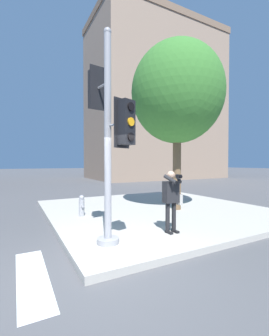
% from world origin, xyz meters
% --- Properties ---
extents(ground_plane, '(160.00, 160.00, 0.00)m').
position_xyz_m(ground_plane, '(0.00, 0.00, 0.00)').
color(ground_plane, '#4C4C4F').
extents(sidewalk_corner, '(8.00, 8.00, 0.15)m').
position_xyz_m(sidewalk_corner, '(3.50, 3.50, 0.08)').
color(sidewalk_corner, '#ADA89E').
rests_on(sidewalk_corner, ground_plane).
extents(traffic_signal_pole, '(0.64, 1.43, 4.74)m').
position_xyz_m(traffic_signal_pole, '(0.40, 0.71, 2.70)').
color(traffic_signal_pole, '#939399').
rests_on(traffic_signal_pole, sidewalk_corner).
extents(person_photographer, '(0.58, 0.54, 1.59)m').
position_xyz_m(person_photographer, '(2.11, 0.67, 1.09)').
color(person_photographer, black).
rests_on(person_photographer, sidewalk_corner).
extents(street_tree, '(3.50, 3.50, 6.39)m').
position_xyz_m(street_tree, '(4.07, 2.89, 4.60)').
color(street_tree, brown).
rests_on(street_tree, sidewalk_corner).
extents(fire_hydrant, '(0.18, 0.24, 0.71)m').
position_xyz_m(fire_hydrant, '(0.54, 3.53, 0.50)').
color(fire_hydrant, '#99999E').
rests_on(fire_hydrant, sidewalk_corner).
extents(building_right, '(16.63, 9.75, 19.42)m').
position_xyz_m(building_right, '(14.97, 20.81, 9.72)').
color(building_right, gray).
rests_on(building_right, ground_plane).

